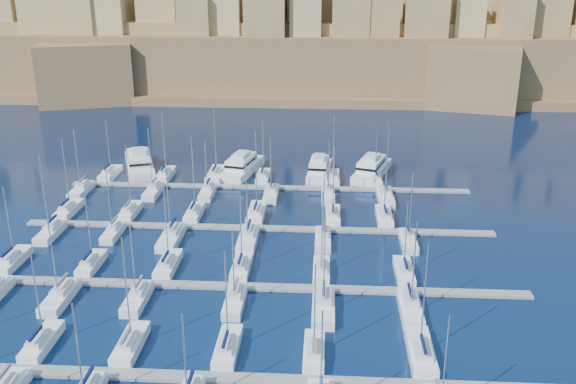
# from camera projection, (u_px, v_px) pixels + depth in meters

# --- Properties ---
(ground) EXTENTS (600.00, 600.00, 0.00)m
(ground) POSITION_uv_depth(u_px,v_px,m) (250.00, 253.00, 105.46)
(ground) COLOR black
(ground) RESTS_ON ground
(pontoon_near) EXTENTS (84.00, 2.00, 0.40)m
(pontoon_near) POSITION_uv_depth(u_px,v_px,m) (216.00, 378.00, 73.47)
(pontoon_near) COLOR slate
(pontoon_near) RESTS_ON ground
(pontoon_mid_near) EXTENTS (84.00, 2.00, 0.40)m
(pontoon_mid_near) POSITION_uv_depth(u_px,v_px,m) (241.00, 287.00, 94.13)
(pontoon_mid_near) COLOR slate
(pontoon_mid_near) RESTS_ON ground
(pontoon_mid_far) EXTENTS (84.00, 2.00, 0.40)m
(pontoon_mid_far) POSITION_uv_depth(u_px,v_px,m) (257.00, 228.00, 114.78)
(pontoon_mid_far) COLOR slate
(pontoon_mid_far) RESTS_ON ground
(pontoon_far) EXTENTS (84.00, 2.00, 0.40)m
(pontoon_far) POSITION_uv_depth(u_px,v_px,m) (268.00, 187.00, 135.44)
(pontoon_far) COLOR slate
(pontoon_far) RESTS_ON ground
(sailboat_1) EXTENTS (2.57, 8.55, 12.53)m
(sailboat_1) POSITION_uv_depth(u_px,v_px,m) (42.00, 342.00, 79.46)
(sailboat_1) COLOR white
(sailboat_1) RESTS_ON ground
(sailboat_2) EXTENTS (2.68, 8.92, 15.18)m
(sailboat_2) POSITION_uv_depth(u_px,v_px,m) (130.00, 344.00, 78.97)
(sailboat_2) COLOR white
(sailboat_2) RESTS_ON ground
(sailboat_3) EXTENTS (2.67, 8.90, 13.75)m
(sailboat_3) POSITION_uv_depth(u_px,v_px,m) (227.00, 348.00, 78.27)
(sailboat_3) COLOR white
(sailboat_3) RESTS_ON ground
(sailboat_4) EXTENTS (2.50, 8.33, 12.57)m
(sailboat_4) POSITION_uv_depth(u_px,v_px,m) (314.00, 352.00, 77.39)
(sailboat_4) COLOR white
(sailboat_4) RESTS_ON ground
(sailboat_5) EXTENTS (2.96, 9.85, 15.10)m
(sailboat_5) POSITION_uv_depth(u_px,v_px,m) (421.00, 352.00, 77.33)
(sailboat_5) COLOR white
(sailboat_5) RESTS_ON ground
(sailboat_12) EXTENTS (2.72, 9.06, 13.08)m
(sailboat_12) POSITION_uv_depth(u_px,v_px,m) (13.00, 260.00, 101.18)
(sailboat_12) COLOR white
(sailboat_12) RESTS_ON ground
(sailboat_13) EXTENTS (2.50, 8.32, 12.28)m
(sailboat_13) POSITION_uv_depth(u_px,v_px,m) (91.00, 264.00, 100.10)
(sailboat_13) COLOR white
(sailboat_13) RESTS_ON ground
(sailboat_14) EXTENTS (2.74, 9.13, 14.25)m
(sailboat_14) POSITION_uv_depth(u_px,v_px,m) (168.00, 264.00, 99.77)
(sailboat_14) COLOR white
(sailboat_14) RESTS_ON ground
(sailboat_15) EXTENTS (2.68, 8.92, 12.65)m
(sailboat_15) POSITION_uv_depth(u_px,v_px,m) (241.00, 267.00, 99.00)
(sailboat_15) COLOR white
(sailboat_15) RESTS_ON ground
(sailboat_16) EXTENTS (2.49, 8.31, 13.58)m
(sailboat_16) POSITION_uv_depth(u_px,v_px,m) (321.00, 270.00, 98.00)
(sailboat_16) COLOR white
(sailboat_16) RESTS_ON ground
(sailboat_17) EXTENTS (2.64, 8.79, 12.26)m
(sailboat_17) POSITION_uv_depth(u_px,v_px,m) (404.00, 272.00, 97.50)
(sailboat_17) COLOR white
(sailboat_17) RESTS_ON ground
(sailboat_19) EXTENTS (2.82, 9.39, 14.91)m
(sailboat_19) POSITION_uv_depth(u_px,v_px,m) (60.00, 297.00, 90.14)
(sailboat_19) COLOR white
(sailboat_19) RESTS_ON ground
(sailboat_20) EXTENTS (2.61, 8.72, 12.23)m
(sailboat_20) POSITION_uv_depth(u_px,v_px,m) (138.00, 298.00, 89.83)
(sailboat_20) COLOR white
(sailboat_20) RESTS_ON ground
(sailboat_21) EXTENTS (2.59, 8.62, 12.15)m
(sailboat_21) POSITION_uv_depth(u_px,v_px,m) (235.00, 301.00, 89.07)
(sailboat_21) COLOR white
(sailboat_21) RESTS_ON ground
(sailboat_22) EXTENTS (3.05, 10.15, 15.22)m
(sailboat_22) POSITION_uv_depth(u_px,v_px,m) (323.00, 306.00, 87.64)
(sailboat_22) COLOR white
(sailboat_22) RESTS_ON ground
(sailboat_23) EXTENTS (2.84, 9.47, 14.01)m
(sailboat_23) POSITION_uv_depth(u_px,v_px,m) (410.00, 308.00, 87.27)
(sailboat_23) COLOR white
(sailboat_23) RESTS_ON ground
(sailboat_24) EXTENTS (2.76, 9.21, 14.72)m
(sailboat_24) POSITION_uv_depth(u_px,v_px,m) (69.00, 209.00, 121.88)
(sailboat_24) COLOR white
(sailboat_24) RESTS_ON ground
(sailboat_25) EXTENTS (2.63, 8.78, 14.03)m
(sailboat_25) POSITION_uv_depth(u_px,v_px,m) (130.00, 211.00, 120.99)
(sailboat_25) COLOR white
(sailboat_25) RESTS_ON ground
(sailboat_26) EXTENTS (2.67, 8.90, 15.52)m
(sailboat_26) POSITION_uv_depth(u_px,v_px,m) (195.00, 213.00, 120.33)
(sailboat_26) COLOR white
(sailboat_26) RESTS_ON ground
(sailboat_27) EXTENTS (3.01, 10.03, 16.50)m
(sailboat_27) POSITION_uv_depth(u_px,v_px,m) (257.00, 213.00, 120.17)
(sailboat_27) COLOR white
(sailboat_27) RESTS_ON ground
(sailboat_28) EXTENTS (2.69, 8.98, 14.07)m
(sailboat_28) POSITION_uv_depth(u_px,v_px,m) (333.00, 216.00, 118.86)
(sailboat_28) COLOR white
(sailboat_28) RESTS_ON ground
(sailboat_29) EXTENTS (2.81, 9.35, 13.70)m
(sailboat_29) POSITION_uv_depth(u_px,v_px,m) (384.00, 217.00, 118.48)
(sailboat_29) COLOR white
(sailboat_29) RESTS_ON ground
(sailboat_30) EXTENTS (2.66, 8.87, 15.36)m
(sailboat_30) POSITION_uv_depth(u_px,v_px,m) (51.00, 232.00, 111.66)
(sailboat_30) COLOR white
(sailboat_30) RESTS_ON ground
(sailboat_31) EXTENTS (2.34, 7.79, 12.78)m
(sailboat_31) POSITION_uv_depth(u_px,v_px,m) (113.00, 233.00, 111.54)
(sailboat_31) COLOR white
(sailboat_31) RESTS_ON ground
(sailboat_32) EXTENTS (3.13, 10.44, 15.01)m
(sailboat_32) POSITION_uv_depth(u_px,v_px,m) (171.00, 237.00, 109.69)
(sailboat_32) COLOR white
(sailboat_32) RESTS_ON ground
(sailboat_33) EXTENTS (3.05, 10.18, 15.30)m
(sailboat_33) POSITION_uv_depth(u_px,v_px,m) (248.00, 239.00, 109.04)
(sailboat_33) COLOR white
(sailboat_33) RESTS_ON ground
(sailboat_34) EXTENTS (2.63, 8.76, 13.13)m
(sailboat_34) POSITION_uv_depth(u_px,v_px,m) (323.00, 239.00, 108.97)
(sailboat_34) COLOR white
(sailboat_34) RESTS_ON ground
(sailboat_35) EXTENTS (2.57, 8.57, 13.33)m
(sailboat_35) POSITION_uv_depth(u_px,v_px,m) (408.00, 241.00, 108.22)
(sailboat_35) COLOR white
(sailboat_35) RESTS_ON ground
(sailboat_36) EXTENTS (2.78, 9.26, 12.99)m
(sailboat_36) POSITION_uv_depth(u_px,v_px,m) (110.00, 174.00, 142.52)
(sailboat_36) COLOR white
(sailboat_36) RESTS_ON ground
(sailboat_37) EXTENTS (2.79, 9.31, 14.90)m
(sailboat_37) POSITION_uv_depth(u_px,v_px,m) (165.00, 175.00, 141.81)
(sailboat_37) COLOR white
(sailboat_37) RESTS_ON ground
(sailboat_38) EXTENTS (3.23, 10.76, 17.60)m
(sailboat_38) POSITION_uv_depth(u_px,v_px,m) (216.00, 174.00, 141.82)
(sailboat_38) COLOR white
(sailboat_38) RESTS_ON ground
(sailboat_39) EXTENTS (2.69, 8.95, 13.55)m
(sailboat_39) POSITION_uv_depth(u_px,v_px,m) (263.00, 177.00, 140.39)
(sailboat_39) COLOR white
(sailboat_39) RESTS_ON ground
(sailboat_40) EXTENTS (2.83, 9.43, 14.75)m
(sailboat_40) POSITION_uv_depth(u_px,v_px,m) (333.00, 178.00, 139.71)
(sailboat_40) COLOR white
(sailboat_40) RESTS_ON ground
(sailboat_41) EXTENTS (2.63, 8.78, 12.84)m
(sailboat_41) POSITION_uv_depth(u_px,v_px,m) (375.00, 179.00, 138.89)
(sailboat_41) COLOR white
(sailboat_41) RESTS_ON ground
(sailboat_42) EXTENTS (2.75, 9.16, 13.99)m
(sailboat_42) POSITION_uv_depth(u_px,v_px,m) (82.00, 190.00, 132.34)
(sailboat_42) COLOR white
(sailboat_42) RESTS_ON ground
(sailboat_43) EXTENTS (2.66, 8.87, 14.50)m
(sailboat_43) POSITION_uv_depth(u_px,v_px,m) (153.00, 191.00, 131.61)
(sailboat_43) COLOR white
(sailboat_43) RESTS_ON ground
(sailboat_44) EXTENTS (2.54, 8.47, 11.99)m
(sailboat_44) POSITION_uv_depth(u_px,v_px,m) (208.00, 192.00, 131.15)
(sailboat_44) COLOR white
(sailboat_44) RESTS_ON ground
(sailboat_45) EXTENTS (2.71, 9.04, 12.91)m
(sailboat_45) POSITION_uv_depth(u_px,v_px,m) (271.00, 194.00, 130.12)
(sailboat_45) COLOR white
(sailboat_45) RESTS_ON ground
(sailboat_46) EXTENTS (2.63, 8.77, 12.65)m
(sailboat_46) POSITION_uv_depth(u_px,v_px,m) (328.00, 195.00, 129.57)
(sailboat_46) COLOR white
(sailboat_46) RESTS_ON ground
(sailboat_47) EXTENTS (3.08, 10.27, 15.89)m
(sailboat_47) POSITION_uv_depth(u_px,v_px,m) (385.00, 197.00, 128.20)
(sailboat_47) COLOR white
(sailboat_47) RESTS_ON ground
(motor_yacht_a) EXTENTS (11.75, 19.85, 5.25)m
(motor_yacht_a) POSITION_uv_depth(u_px,v_px,m) (139.00, 163.00, 146.71)
(motor_yacht_a) COLOR white
(motor_yacht_a) RESTS_ON ground
(motor_yacht_b) EXTENTS (8.59, 17.79, 5.25)m
(motor_yacht_b) POSITION_uv_depth(u_px,v_px,m) (242.00, 166.00, 144.44)
(motor_yacht_b) COLOR white
(motor_yacht_b) RESTS_ON ground
(motor_yacht_c) EXTENTS (5.55, 15.07, 5.25)m
(motor_yacht_c) POSITION_uv_depth(u_px,v_px,m) (319.00, 169.00, 142.38)
(motor_yacht_c) COLOR white
(motor_yacht_c) RESTS_ON ground
(motor_yacht_d) EXTENTS (10.10, 17.75, 5.25)m
(motor_yacht_d) POSITION_uv_depth(u_px,v_px,m) (371.00, 169.00, 142.72)
(motor_yacht_d) COLOR white
(motor_yacht_d) RESTS_ON ground
(fortified_city) EXTENTS (460.00, 108.95, 59.52)m
(fortified_city) POSITION_uv_depth(u_px,v_px,m) (296.00, 45.00, 246.26)
(fortified_city) COLOR brown
(fortified_city) RESTS_ON ground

